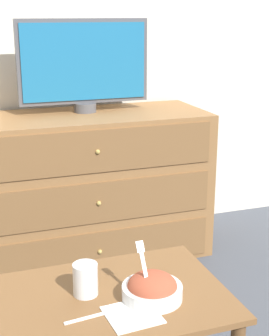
# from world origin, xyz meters

# --- Properties ---
(ground_plane) EXTENTS (12.00, 12.00, 0.00)m
(ground_plane) POSITION_xyz_m (0.00, 0.00, 0.00)
(ground_plane) COLOR #474C56
(wall_back) EXTENTS (12.00, 0.05, 2.60)m
(wall_back) POSITION_xyz_m (0.00, 0.03, 1.30)
(wall_back) COLOR silver
(wall_back) RESTS_ON ground_plane
(dresser) EXTENTS (1.33, 0.55, 0.81)m
(dresser) POSITION_xyz_m (-0.00, -0.30, 0.40)
(dresser) COLOR olive
(dresser) RESTS_ON ground_plane
(tv) EXTENTS (0.70, 0.12, 0.49)m
(tv) POSITION_xyz_m (0.03, -0.22, 1.07)
(tv) COLOR #515156
(tv) RESTS_ON dresser
(coffee_table) EXTENTS (0.75, 0.52, 0.48)m
(coffee_table) POSITION_xyz_m (-0.24, -1.55, 0.39)
(coffee_table) COLOR brown
(coffee_table) RESTS_ON ground_plane
(takeout_bowl) EXTENTS (0.19, 0.19, 0.18)m
(takeout_bowl) POSITION_xyz_m (-0.11, -1.61, 0.51)
(takeout_bowl) COLOR silver
(takeout_bowl) RESTS_ON coffee_table
(drink_cup) EXTENTS (0.08, 0.08, 0.10)m
(drink_cup) POSITION_xyz_m (-0.30, -1.52, 0.52)
(drink_cup) COLOR beige
(drink_cup) RESTS_ON coffee_table
(napkin) EXTENTS (0.16, 0.16, 0.00)m
(napkin) POSITION_xyz_m (-0.20, -1.68, 0.48)
(napkin) COLOR white
(napkin) RESTS_ON coffee_table
(knife) EXTENTS (0.18, 0.03, 0.01)m
(knife) POSITION_xyz_m (-0.31, -1.65, 0.48)
(knife) COLOR white
(knife) RESTS_ON coffee_table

